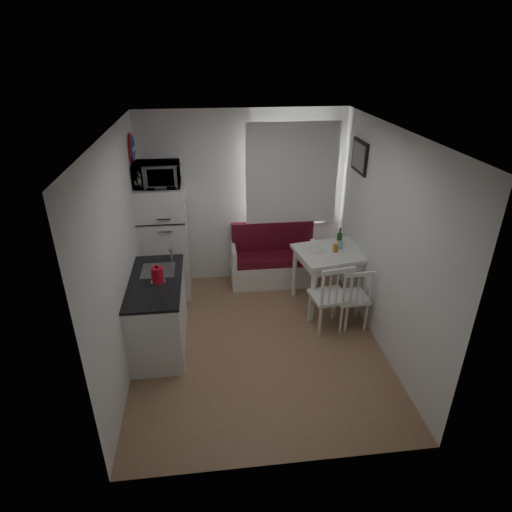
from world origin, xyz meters
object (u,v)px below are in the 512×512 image
at_px(chair_right, 354,293).
at_px(kitchen_counter, 159,312).
at_px(dining_table, 337,256).
at_px(wine_bottle, 340,238).
at_px(chair_left, 332,291).
at_px(bench, 274,264).
at_px(fridge, 165,241).
at_px(kettle, 157,275).
at_px(microwave, 157,174).

bearing_deg(chair_right, kitchen_counter, 177.51).
distance_m(dining_table, wine_bottle, 0.26).
xyz_separation_m(chair_left, chair_right, (0.29, 0.01, -0.05)).
distance_m(bench, fridge, 1.70).
distance_m(chair_left, kettle, 2.15).
xyz_separation_m(fridge, wine_bottle, (2.43, -0.48, 0.14)).
relative_size(bench, chair_right, 2.77).
xyz_separation_m(bench, kettle, (-1.58, -1.44, 0.70)).
bearing_deg(wine_bottle, bench, 144.12).
bearing_deg(dining_table, microwave, 157.10).
xyz_separation_m(chair_left, fridge, (-2.14, 1.25, 0.24)).
xyz_separation_m(kitchen_counter, bench, (1.63, 1.35, -0.14)).
height_order(chair_right, microwave, microwave).
xyz_separation_m(dining_table, kettle, (-2.36, -0.74, 0.27)).
relative_size(kitchen_counter, wine_bottle, 4.62).
xyz_separation_m(bench, microwave, (-1.61, -0.16, 1.51)).
xyz_separation_m(fridge, kettle, (0.03, -1.33, 0.18)).
bearing_deg(kettle, chair_right, 1.98).
bearing_deg(dining_table, kitchen_counter, -174.95).
height_order(bench, wine_bottle, wine_bottle).
relative_size(chair_left, chair_right, 1.09).
relative_size(dining_table, kettle, 5.56).
xyz_separation_m(kitchen_counter, microwave, (0.02, 1.19, 1.37)).
bearing_deg(fridge, bench, 3.92).
relative_size(kitchen_counter, kettle, 5.96).
relative_size(bench, chair_left, 2.55).
relative_size(kitchen_counter, microwave, 2.25).
bearing_deg(fridge, chair_left, -30.34).
xyz_separation_m(microwave, wine_bottle, (2.43, -0.43, -0.85)).
xyz_separation_m(kitchen_counter, chair_right, (2.45, 0.00, 0.09)).
xyz_separation_m(dining_table, microwave, (-2.39, 0.53, 1.09)).
relative_size(chair_left, wine_bottle, 1.81).
relative_size(kitchen_counter, chair_left, 2.56).
xyz_separation_m(chair_right, wine_bottle, (0.00, 0.76, 0.43)).
xyz_separation_m(kettle, wine_bottle, (2.40, 0.84, -0.04)).
height_order(kitchen_counter, fridge, fridge).
bearing_deg(wine_bottle, fridge, 168.79).
height_order(fridge, microwave, microwave).
bearing_deg(bench, kitchen_counter, -140.29).
bearing_deg(kettle, bench, 42.24).
bearing_deg(bench, microwave, -174.31).
relative_size(dining_table, microwave, 2.10).
relative_size(kitchen_counter, bench, 1.00).
bearing_deg(wine_bottle, kitchen_counter, -162.70).
distance_m(microwave, wine_bottle, 2.61).
height_order(kitchen_counter, chair_right, kitchen_counter).
height_order(kitchen_counter, bench, kitchen_counter).
height_order(bench, chair_left, chair_left).
height_order(bench, fridge, fridge).
height_order(bench, microwave, microwave).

